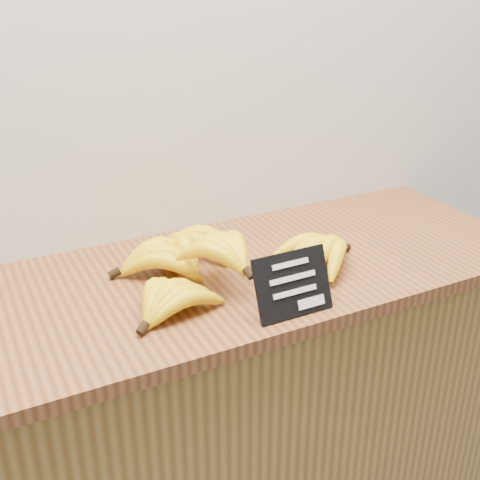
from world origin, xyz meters
The scene contains 4 objects.
counter centered at (0.06, 2.75, 0.45)m, with size 1.31×0.50×0.90m, color olive.
counter_top centered at (0.06, 2.75, 0.92)m, with size 1.41×0.54×0.03m, color brown.
chalkboard_sign centered at (0.09, 2.54, 0.99)m, with size 0.16×0.01×0.12m, color black.
banana_pile centered at (0.02, 2.74, 0.97)m, with size 0.56×0.36×0.12m.
Camera 1 is at (-0.45, 1.70, 1.54)m, focal length 45.00 mm.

